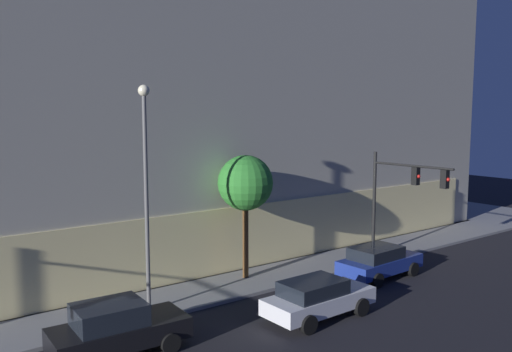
{
  "coord_description": "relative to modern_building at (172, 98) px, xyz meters",
  "views": [
    {
      "loc": [
        -2.84,
        -12.68,
        7.95
      ],
      "look_at": [
        9.35,
        3.46,
        5.54
      ],
      "focal_mm": 37.62,
      "sensor_mm": 36.0,
      "label": 1
    }
  ],
  "objects": [
    {
      "name": "modern_building",
      "position": [
        0.0,
        0.0,
        0.0
      ],
      "size": [
        35.42,
        24.13,
        17.97
      ],
      "color": "#4C4C51",
      "rests_on": "ground"
    },
    {
      "name": "traffic_light_far_corner",
      "position": [
        4.69,
        -15.91,
        -4.81
      ],
      "size": [
        0.38,
        4.75,
        5.69
      ],
      "color": "black",
      "rests_on": "sidewalk_corner"
    },
    {
      "name": "street_lamp_sidewalk",
      "position": [
        -8.88,
        -14.28,
        -3.3
      ],
      "size": [
        0.44,
        0.44,
        8.83
      ],
      "color": "#5F5F5F",
      "rests_on": "sidewalk_corner"
    },
    {
      "name": "sidewalk_tree",
      "position": [
        -3.31,
        -13.11,
        -4.28
      ],
      "size": [
        2.59,
        2.59,
        5.83
      ],
      "color": "brown",
      "rests_on": "sidewalk_corner"
    },
    {
      "name": "car_black",
      "position": [
        -11.28,
        -16.86,
        -8.04
      ],
      "size": [
        4.55,
        2.29,
        1.76
      ],
      "color": "black",
      "rests_on": "ground"
    },
    {
      "name": "car_white",
      "position": [
        -3.85,
        -18.6,
        -8.1
      ],
      "size": [
        4.62,
        2.1,
        1.55
      ],
      "color": "silver",
      "rests_on": "ground"
    },
    {
      "name": "car_blue",
      "position": [
        2.1,
        -16.62,
        -8.11
      ],
      "size": [
        4.52,
        2.25,
        1.54
      ],
      "color": "navy",
      "rests_on": "ground"
    }
  ]
}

